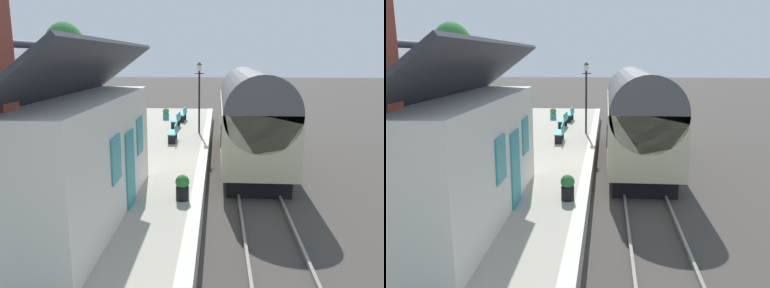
{
  "view_description": "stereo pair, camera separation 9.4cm",
  "coord_description": "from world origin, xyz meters",
  "views": [
    {
      "loc": [
        -14.63,
        0.59,
        4.88
      ],
      "look_at": [
        -1.19,
        1.5,
        1.82
      ],
      "focal_mm": 36.01,
      "sensor_mm": 36.0,
      "label": 1
    },
    {
      "loc": [
        -14.62,
        0.5,
        4.88
      ],
      "look_at": [
        -1.19,
        1.5,
        1.82
      ],
      "focal_mm": 36.01,
      "sensor_mm": 36.0,
      "label": 2
    }
  ],
  "objects": [
    {
      "name": "planter_corner_building",
      "position": [
        1.04,
        5.59,
        1.28
      ],
      "size": [
        0.52,
        0.52,
        0.88
      ],
      "color": "#9E5138",
      "rests_on": "platform"
    },
    {
      "name": "station_building",
      "position": [
        -5.41,
        4.63,
        2.49
      ],
      "size": [
        7.65,
        3.54,
        5.43
      ],
      "color": "silver",
      "rests_on": "platform"
    },
    {
      "name": "rail_far",
      "position": [
        0.0,
        -0.18,
        0.07
      ],
      "size": [
        52.0,
        0.08,
        0.14
      ],
      "primitive_type": "cube",
      "color": "gray",
      "rests_on": "ground"
    },
    {
      "name": "platform",
      "position": [
        0.0,
        3.87,
        0.41
      ],
      "size": [
        32.0,
        5.75,
        0.82
      ],
      "primitive_type": "cube",
      "color": "#A39B8C",
      "rests_on": "ground"
    },
    {
      "name": "bench_by_lamp",
      "position": [
        3.7,
        2.72,
        1.29
      ],
      "size": [
        1.42,
        0.49,
        0.88
      ],
      "color": "teal",
      "rests_on": "platform"
    },
    {
      "name": "planter_bench_right",
      "position": [
        -4.13,
        1.58,
        1.21
      ],
      "size": [
        0.4,
        0.4,
        0.77
      ],
      "color": "black",
      "rests_on": "platform"
    },
    {
      "name": "tree_mid_background",
      "position": [
        8.4,
        9.73,
        5.02
      ],
      "size": [
        2.97,
        2.54,
        6.9
      ],
      "color": "#4C3828",
      "rests_on": "ground"
    },
    {
      "name": "planter_under_sign",
      "position": [
        -0.59,
        5.32,
        1.19
      ],
      "size": [
        0.36,
        0.36,
        0.72
      ],
      "color": "#9E5138",
      "rests_on": "platform"
    },
    {
      "name": "lamp_post_platform",
      "position": [
        5.86,
        1.59,
        3.45
      ],
      "size": [
        0.32,
        0.5,
        3.78
      ],
      "color": "black",
      "rests_on": "platform"
    },
    {
      "name": "ground_plane",
      "position": [
        0.0,
        0.0,
        0.0
      ],
      "size": [
        160.0,
        160.0,
        0.0
      ],
      "primitive_type": "plane",
      "color": "#423D38"
    },
    {
      "name": "planter_edge_far",
      "position": [
        2.06,
        4.59,
        1.11
      ],
      "size": [
        1.03,
        0.32,
        0.61
      ],
      "color": "gray",
      "rests_on": "platform"
    },
    {
      "name": "bench_near_building",
      "position": [
        9.8,
        2.8,
        1.29
      ],
      "size": [
        1.42,
        0.49,
        0.88
      ],
      "color": "teal",
      "rests_on": "platform"
    },
    {
      "name": "bench_platform_end",
      "position": [
        7.4,
        2.97,
        1.29
      ],
      "size": [
        1.42,
        0.49,
        0.88
      ],
      "color": "teal",
      "rests_on": "platform"
    },
    {
      "name": "rail_near",
      "position": [
        0.0,
        -1.62,
        0.07
      ],
      "size": [
        52.0,
        0.08,
        0.14
      ],
      "primitive_type": "cube",
      "color": "gray",
      "rests_on": "ground"
    },
    {
      "name": "planter_edge_near",
      "position": [
        5.71,
        6.24,
        1.22
      ],
      "size": [
        0.49,
        0.49,
        0.77
      ],
      "color": "black",
      "rests_on": "platform"
    },
    {
      "name": "train",
      "position": [
        3.02,
        -0.9,
        2.22
      ],
      "size": [
        10.46,
        2.73,
        4.32
      ],
      "color": "black",
      "rests_on": "ground"
    },
    {
      "name": "planter_bench_left",
      "position": [
        10.56,
        4.03,
        1.19
      ],
      "size": [
        0.43,
        0.43,
        0.77
      ],
      "color": "teal",
      "rests_on": "platform"
    },
    {
      "name": "platform_edge_coping",
      "position": [
        0.0,
        1.18,
        0.83
      ],
      "size": [
        32.0,
        0.36,
        0.02
      ],
      "primitive_type": "cube",
      "color": "beige",
      "rests_on": "platform"
    }
  ]
}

